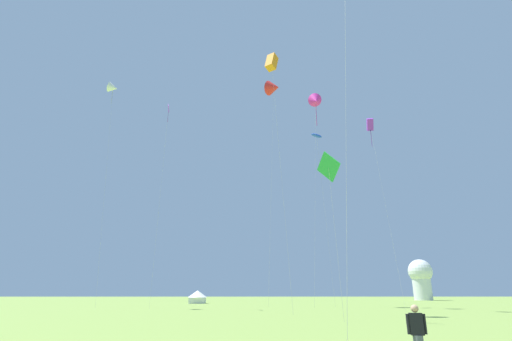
% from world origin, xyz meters
% --- Properties ---
extents(kite_purple_diamond, '(0.42, 1.88, 30.06)m').
position_xyz_m(kite_purple_diamond, '(-13.48, 49.39, 27.63)').
color(kite_purple_diamond, purple).
rests_on(kite_purple_diamond, ground).
extents(kite_blue_parafoil, '(2.45, 2.21, 27.83)m').
position_xyz_m(kite_blue_parafoil, '(10.45, 55.87, 27.36)').
color(kite_blue_parafoil, blue).
rests_on(kite_blue_parafoil, ground).
extents(kite_orange_box, '(2.59, 1.87, 29.62)m').
position_xyz_m(kite_orange_box, '(1.91, 35.75, 28.46)').
color(kite_orange_box, orange).
rests_on(kite_orange_box, ground).
extents(kite_magenta_delta, '(3.13, 3.14, 34.02)m').
position_xyz_m(kite_magenta_delta, '(10.07, 52.94, 32.53)').
color(kite_magenta_delta, '#E02DA3').
rests_on(kite_magenta_delta, ground).
extents(kite_white_delta, '(2.65, 1.85, 35.48)m').
position_xyz_m(kite_white_delta, '(-23.67, 52.38, 34.46)').
color(kite_white_delta, white).
rests_on(kite_white_delta, ground).
extents(kite_red_delta, '(3.92, 3.89, 39.54)m').
position_xyz_m(kite_red_delta, '(3.41, 58.16, 37.93)').
color(kite_red_delta, red).
rests_on(kite_red_delta, ground).
extents(kite_purple_box, '(1.69, 3.33, 25.11)m').
position_xyz_m(kite_purple_box, '(15.85, 44.17, 24.11)').
color(kite_purple_box, purple).
rests_on(kite_purple_box, ground).
extents(kite_green_diamond, '(1.62, 2.27, 13.53)m').
position_xyz_m(kite_green_diamond, '(6.13, 26.64, 12.18)').
color(kite_green_diamond, green).
rests_on(kite_green_diamond, ground).
extents(person_spectator, '(0.57, 0.30, 1.73)m').
position_xyz_m(person_spectator, '(4.48, 7.62, 0.85)').
color(person_spectator, '#565B66').
rests_on(person_spectator, ground).
extents(festival_tent_left, '(3.75, 3.75, 2.44)m').
position_xyz_m(festival_tent_left, '(-11.22, 74.81, 1.35)').
color(festival_tent_left, white).
rests_on(festival_tent_left, ground).
extents(observatory_dome, '(6.40, 6.40, 10.80)m').
position_xyz_m(observatory_dome, '(45.66, 104.28, 6.01)').
color(observatory_dome, white).
rests_on(observatory_dome, ground).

